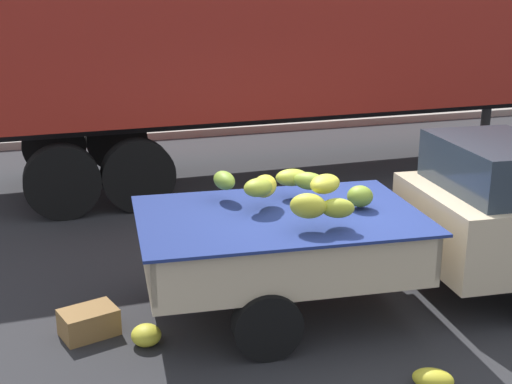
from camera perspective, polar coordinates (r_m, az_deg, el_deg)
ground at (r=7.48m, az=7.72°, el=-9.08°), size 220.00×220.00×0.00m
curb_strip at (r=15.32m, az=-6.25°, el=5.07°), size 80.00×0.80×0.16m
pickup_truck at (r=7.56m, az=16.45°, el=-2.13°), size 5.06×2.19×1.70m
semi_trailer at (r=12.05m, az=6.06°, el=13.59°), size 12.03×2.73×3.95m
fallen_banana_bunch_near_tailgate at (r=6.67m, az=-9.11°, el=-11.66°), size 0.39×0.39×0.20m
fallen_banana_bunch_by_wheel at (r=6.17m, az=14.49°, el=-14.80°), size 0.42×0.38×0.17m
produce_crate at (r=6.93m, az=-13.71°, el=-10.46°), size 0.60×0.49×0.27m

